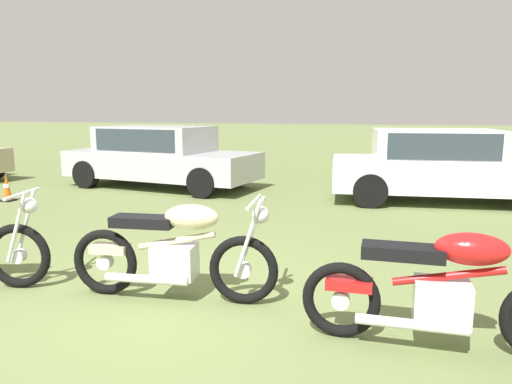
% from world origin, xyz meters
% --- Properties ---
extents(ground_plane, '(120.00, 120.00, 0.00)m').
position_xyz_m(ground_plane, '(0.00, 0.00, 0.00)').
color(ground_plane, olive).
extents(motorcycle_cream, '(2.04, 0.66, 1.02)m').
position_xyz_m(motorcycle_cream, '(0.00, 0.08, 0.48)').
color(motorcycle_cream, black).
rests_on(motorcycle_cream, ground).
extents(motorcycle_red, '(2.07, 0.64, 1.02)m').
position_xyz_m(motorcycle_red, '(2.36, -0.26, 0.47)').
color(motorcycle_red, black).
rests_on(motorcycle_red, ground).
extents(car_silver, '(4.76, 2.39, 1.43)m').
position_xyz_m(car_silver, '(-3.29, 6.17, 0.80)').
color(car_silver, '#B2B5BA').
rests_on(car_silver, ground).
extents(car_white, '(4.38, 2.22, 1.43)m').
position_xyz_m(car_white, '(2.86, 6.02, 0.80)').
color(car_white, silver).
rests_on(car_white, ground).
extents(traffic_cone, '(0.25, 0.25, 0.55)m').
position_xyz_m(traffic_cone, '(-5.42, 3.75, 0.25)').
color(traffic_cone, '#EA590F').
rests_on(traffic_cone, ground).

